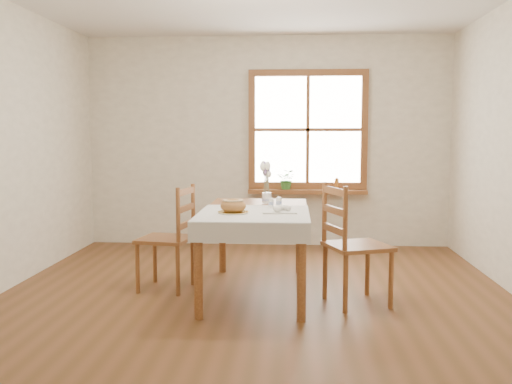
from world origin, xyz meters
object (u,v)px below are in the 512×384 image
(dining_table, at_px, (256,219))
(flower_vase, at_px, (267,199))
(chair_right, at_px, (358,244))
(chair_left, at_px, (165,237))
(bread_plate, at_px, (233,212))

(dining_table, height_order, flower_vase, flower_vase)
(chair_right, distance_m, flower_vase, 1.06)
(chair_left, bearing_deg, dining_table, 94.11)
(flower_vase, bearing_deg, chair_right, -39.63)
(chair_left, xyz_separation_m, chair_right, (1.68, -0.35, 0.03))
(chair_left, relative_size, chair_right, 0.94)
(chair_left, relative_size, flower_vase, 9.86)
(chair_right, relative_size, bread_plate, 4.07)
(flower_vase, bearing_deg, bread_plate, -108.53)
(chair_left, distance_m, chair_right, 1.72)
(bread_plate, bearing_deg, chair_left, 147.67)
(chair_right, bearing_deg, flower_vase, 30.01)
(chair_left, height_order, flower_vase, chair_left)
(chair_left, xyz_separation_m, flower_vase, (0.90, 0.30, 0.32))
(bread_plate, distance_m, flower_vase, 0.76)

